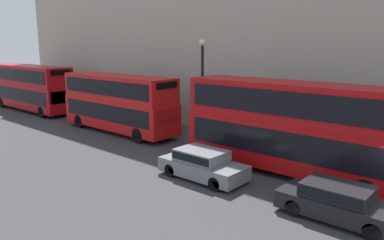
# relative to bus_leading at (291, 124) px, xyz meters

# --- Properties ---
(bus_leading) EXTENTS (2.59, 11.12, 4.55)m
(bus_leading) POSITION_rel_bus_leading_xyz_m (0.00, 0.00, 0.00)
(bus_leading) COLOR #B20C0F
(bus_leading) RESTS_ON ground
(bus_second_in_queue) EXTENTS (2.59, 10.06, 4.14)m
(bus_second_in_queue) POSITION_rel_bus_leading_xyz_m (0.00, 13.51, -0.21)
(bus_second_in_queue) COLOR red
(bus_second_in_queue) RESTS_ON ground
(bus_third_in_queue) EXTENTS (2.59, 11.31, 4.31)m
(bus_third_in_queue) POSITION_rel_bus_leading_xyz_m (0.00, 26.83, -0.13)
(bus_third_in_queue) COLOR #A80F14
(bus_third_in_queue) RESTS_ON ground
(car_dark_sedan) EXTENTS (1.84, 4.37, 1.34)m
(car_dark_sedan) POSITION_rel_bus_leading_xyz_m (-3.40, -3.69, -1.79)
(car_dark_sedan) COLOR black
(car_dark_sedan) RESTS_ON ground
(car_hatchback) EXTENTS (1.89, 4.27, 1.41)m
(car_hatchback) POSITION_rel_bus_leading_xyz_m (-3.40, 2.80, -1.76)
(car_hatchback) COLOR slate
(car_hatchback) RESTS_ON ground
(street_lamp) EXTENTS (0.44, 0.44, 6.64)m
(street_lamp) POSITION_rel_bus_leading_xyz_m (2.12, 7.40, 1.59)
(street_lamp) COLOR black
(street_lamp) RESTS_ON ground
(pedestrian) EXTENTS (0.36, 0.36, 1.67)m
(pedestrian) POSITION_rel_bus_leading_xyz_m (2.31, 1.28, -1.74)
(pedestrian) COLOR #334C6B
(pedestrian) RESTS_ON ground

